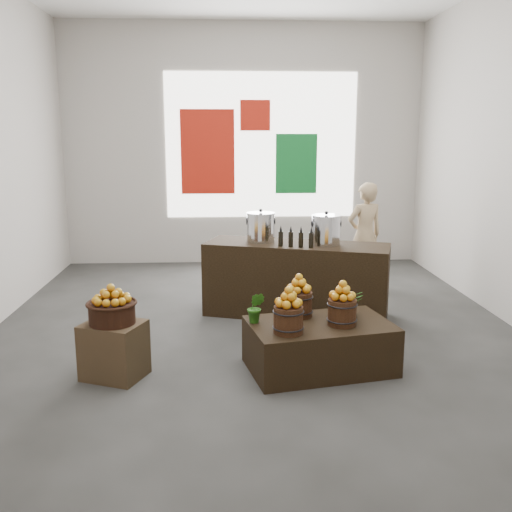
{
  "coord_description": "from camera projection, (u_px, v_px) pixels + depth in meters",
  "views": [
    {
      "loc": [
        -0.34,
        -6.28,
        2.19
      ],
      "look_at": [
        -0.0,
        -0.4,
        0.93
      ],
      "focal_mm": 40.0,
      "sensor_mm": 36.0,
      "label": 1
    }
  ],
  "objects": [
    {
      "name": "ground",
      "position": [
        254.0,
        327.0,
        6.6
      ],
      "size": [
        7.0,
        7.0,
        0.0
      ],
      "primitive_type": "plane",
      "color": "#3C3C3A",
      "rests_on": "ground"
    },
    {
      "name": "apples_in_basket",
      "position": [
        111.0,
        294.0,
        5.09
      ],
      "size": [
        0.32,
        0.32,
        0.17
      ],
      "primitive_type": null,
      "color": "#A01105",
      "rests_on": "wicker_basket"
    },
    {
      "name": "apple_bucket_front_left",
      "position": [
        288.0,
        320.0,
        5.05
      ],
      "size": [
        0.26,
        0.26,
        0.24
      ],
      "primitive_type": "cylinder",
      "color": "#3A1D10",
      "rests_on": "display_table"
    },
    {
      "name": "apple_bucket_front_right",
      "position": [
        342.0,
        312.0,
        5.26
      ],
      "size": [
        0.26,
        0.26,
        0.24
      ],
      "primitive_type": "cylinder",
      "color": "#3A1D10",
      "rests_on": "display_table"
    },
    {
      "name": "counter",
      "position": [
        296.0,
        280.0,
        6.96
      ],
      "size": [
        2.31,
        1.35,
        0.9
      ],
      "primitive_type": "cube",
      "rotation": [
        0.0,
        0.0,
        -0.32
      ],
      "color": "black",
      "rests_on": "ground"
    },
    {
      "name": "apples_in_bucket_front_left",
      "position": [
        289.0,
        297.0,
        5.01
      ],
      "size": [
        0.2,
        0.2,
        0.18
      ],
      "primitive_type": null,
      "color": "#A01105",
      "rests_on": "apple_bucket_front_left"
    },
    {
      "name": "deco_red_upper",
      "position": [
        255.0,
        115.0,
        9.48
      ],
      "size": [
        0.5,
        0.04,
        0.5
      ],
      "primitive_type": "cube",
      "color": "#B41C0D",
      "rests_on": "back_wall"
    },
    {
      "name": "wicker_basket",
      "position": [
        112.0,
        313.0,
        5.13
      ],
      "size": [
        0.41,
        0.41,
        0.19
      ],
      "primitive_type": "cylinder",
      "color": "black",
      "rests_on": "crate"
    },
    {
      "name": "deco_green_right",
      "position": [
        296.0,
        164.0,
        9.69
      ],
      "size": [
        0.7,
        0.04,
        1.0
      ],
      "primitive_type": "cube",
      "color": "#106827",
      "rests_on": "back_wall"
    },
    {
      "name": "apple_bucket_rear",
      "position": [
        299.0,
        304.0,
        5.51
      ],
      "size": [
        0.26,
        0.26,
        0.24
      ],
      "primitive_type": "cylinder",
      "color": "#3A1D10",
      "rests_on": "display_table"
    },
    {
      "name": "apples_in_bucket_rear",
      "position": [
        299.0,
        283.0,
        5.47
      ],
      "size": [
        0.2,
        0.2,
        0.18
      ],
      "primitive_type": null,
      "color": "#A01105",
      "rests_on": "apple_bucket_rear"
    },
    {
      "name": "stock_pot_left",
      "position": [
        261.0,
        228.0,
        6.95
      ],
      "size": [
        0.34,
        0.34,
        0.34
      ],
      "primitive_type": "cylinder",
      "color": "silver",
      "rests_on": "counter"
    },
    {
      "name": "apples_in_bucket_front_right",
      "position": [
        343.0,
        290.0,
        5.22
      ],
      "size": [
        0.2,
        0.2,
        0.18
      ],
      "primitive_type": null,
      "color": "#A01105",
      "rests_on": "apple_bucket_front_right"
    },
    {
      "name": "deco_red_left",
      "position": [
        208.0,
        152.0,
        9.56
      ],
      "size": [
        0.9,
        0.04,
        1.4
      ],
      "primitive_type": "cube",
      "color": "#B41C0D",
      "rests_on": "back_wall"
    },
    {
      "name": "back_wall",
      "position": [
        243.0,
        146.0,
        9.6
      ],
      "size": [
        6.0,
        0.04,
        4.0
      ],
      "primitive_type": "cube",
      "color": "#B0AAA3",
      "rests_on": "ground"
    },
    {
      "name": "herb_garnish_left",
      "position": [
        256.0,
        307.0,
        5.32
      ],
      "size": [
        0.19,
        0.17,
        0.3
      ],
      "primitive_type": "imported",
      "rotation": [
        0.0,
        0.0,
        -0.3
      ],
      "color": "#215A13",
      "rests_on": "display_table"
    },
    {
      "name": "oil_cruets",
      "position": [
        293.0,
        236.0,
        6.63
      ],
      "size": [
        0.32,
        0.16,
        0.25
      ],
      "primitive_type": null,
      "rotation": [
        0.0,
        0.0,
        -0.32
      ],
      "color": "black",
      "rests_on": "counter"
    },
    {
      "name": "back_opening",
      "position": [
        261.0,
        146.0,
        9.6
      ],
      "size": [
        3.2,
        0.02,
        2.4
      ],
      "primitive_type": "cube",
      "color": "white",
      "rests_on": "back_wall"
    },
    {
      "name": "crate",
      "position": [
        114.0,
        350.0,
        5.2
      ],
      "size": [
        0.64,
        0.59,
        0.52
      ],
      "primitive_type": "cube",
      "rotation": [
        0.0,
        0.0,
        -0.39
      ],
      "color": "#4C3723",
      "rests_on": "ground"
    },
    {
      "name": "stock_pot_center",
      "position": [
        326.0,
        231.0,
        6.74
      ],
      "size": [
        0.34,
        0.34,
        0.34
      ],
      "primitive_type": "cylinder",
      "color": "silver",
      "rests_on": "counter"
    },
    {
      "name": "display_table",
      "position": [
        320.0,
        346.0,
        5.39
      ],
      "size": [
        1.46,
        1.06,
        0.46
      ],
      "primitive_type": "cube",
      "rotation": [
        0.0,
        0.0,
        0.2
      ],
      "color": "black",
      "rests_on": "ground"
    },
    {
      "name": "shopper",
      "position": [
        365.0,
        235.0,
        8.23
      ],
      "size": [
        0.64,
        0.52,
        1.52
      ],
      "primitive_type": "imported",
      "rotation": [
        0.0,
        0.0,
        3.45
      ],
      "color": "tan",
      "rests_on": "ground"
    },
    {
      "name": "herb_garnish_right",
      "position": [
        350.0,
        303.0,
        5.53
      ],
      "size": [
        0.26,
        0.23,
        0.26
      ],
      "primitive_type": "imported",
      "rotation": [
        0.0,
        0.0,
        0.12
      ],
      "color": "#215A13",
      "rests_on": "display_table"
    }
  ]
}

